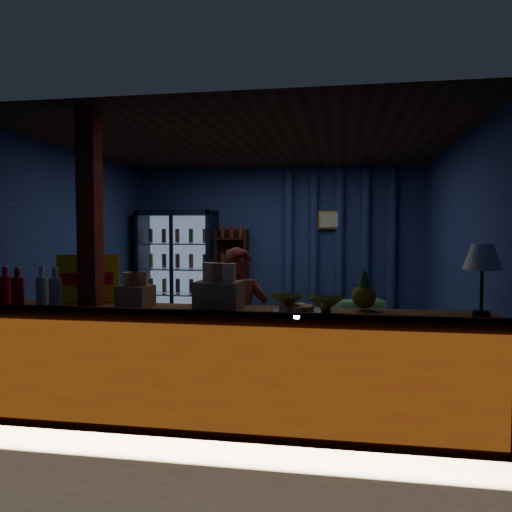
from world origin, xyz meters
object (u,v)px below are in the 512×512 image
Objects in this scene: shopkeeper at (240,327)px; table_lamp at (482,260)px; green_chair at (354,319)px; pastry_tray at (299,311)px.

shopkeeper is 2.08m from table_lamp.
table_lamp is at bearing 86.60° from green_chair.
shopkeeper is 3.08m from green_chair.
green_chair is at bearing 81.58° from pastry_tray.
table_lamp reaches higher than green_chair.
table_lamp reaches higher than pastry_tray.
pastry_tray is at bearing -174.83° from table_lamp.
green_chair is 3.58m from table_lamp.
table_lamp is at bearing -33.69° from shopkeeper.
shopkeeper is at bearing 51.60° from green_chair.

